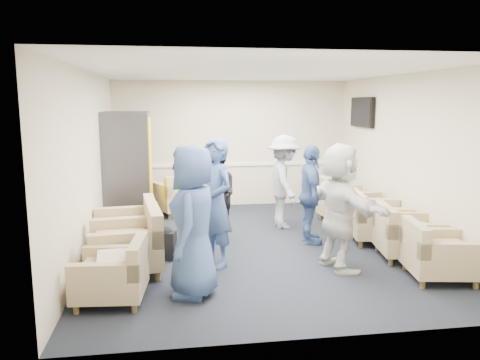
{
  "coord_description": "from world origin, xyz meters",
  "views": [
    {
      "loc": [
        -1.29,
        -7.04,
        2.25
      ],
      "look_at": [
        -0.23,
        0.2,
        1.02
      ],
      "focal_mm": 35.0,
      "sensor_mm": 36.0,
      "label": 1
    }
  ],
  "objects": [
    {
      "name": "floor",
      "position": [
        0.0,
        0.0,
        0.0
      ],
      "size": [
        6.0,
        6.0,
        0.0
      ],
      "primitive_type": "plane",
      "color": "black",
      "rests_on": "ground"
    },
    {
      "name": "ceiling",
      "position": [
        0.0,
        0.0,
        2.7
      ],
      "size": [
        6.0,
        6.0,
        0.0
      ],
      "primitive_type": "plane",
      "rotation": [
        3.14,
        0.0,
        0.0
      ],
      "color": "white",
      "rests_on": "back_wall"
    },
    {
      "name": "back_wall",
      "position": [
        0.0,
        3.0,
        1.35
      ],
      "size": [
        5.0,
        0.02,
        2.7
      ],
      "primitive_type": "cube",
      "color": "beige",
      "rests_on": "floor"
    },
    {
      "name": "front_wall",
      "position": [
        0.0,
        -3.0,
        1.35
      ],
      "size": [
        5.0,
        0.02,
        2.7
      ],
      "primitive_type": "cube",
      "color": "beige",
      "rests_on": "floor"
    },
    {
      "name": "left_wall",
      "position": [
        -2.5,
        0.0,
        1.35
      ],
      "size": [
        0.02,
        6.0,
        2.7
      ],
      "primitive_type": "cube",
      "color": "beige",
      "rests_on": "floor"
    },
    {
      "name": "right_wall",
      "position": [
        2.5,
        0.0,
        1.35
      ],
      "size": [
        0.02,
        6.0,
        2.7
      ],
      "primitive_type": "cube",
      "color": "beige",
      "rests_on": "floor"
    },
    {
      "name": "chair_rail",
      "position": [
        0.0,
        2.98,
        0.9
      ],
      "size": [
        4.98,
        0.04,
        0.06
      ],
      "primitive_type": "cube",
      "color": "white",
      "rests_on": "back_wall"
    },
    {
      "name": "tv",
      "position": [
        2.44,
        1.8,
        2.05
      ],
      "size": [
        0.1,
        1.0,
        0.58
      ],
      "color": "black",
      "rests_on": "right_wall"
    },
    {
      "name": "armchair_left_near",
      "position": [
        -1.96,
        -1.84,
        0.3
      ],
      "size": [
        0.83,
        0.83,
        0.61
      ],
      "rotation": [
        0.0,
        0.0,
        -1.66
      ],
      "color": "tan",
      "rests_on": "floor"
    },
    {
      "name": "armchair_left_mid",
      "position": [
        -1.86,
        -0.95,
        0.36
      ],
      "size": [
        1.02,
        1.02,
        0.73
      ],
      "rotation": [
        0.0,
        0.0,
        -1.44
      ],
      "color": "tan",
      "rests_on": "floor"
    },
    {
      "name": "armchair_left_far",
      "position": [
        -1.93,
        -0.18,
        0.35
      ],
      "size": [
        0.97,
        0.97,
        0.71
      ],
      "rotation": [
        0.0,
        0.0,
        -1.47
      ],
      "color": "tan",
      "rests_on": "floor"
    },
    {
      "name": "armchair_right_near",
      "position": [
        2.02,
        -1.73,
        0.32
      ],
      "size": [
        0.91,
        0.91,
        0.63
      ],
      "rotation": [
        0.0,
        0.0,
        1.41
      ],
      "color": "tan",
      "rests_on": "floor"
    },
    {
      "name": "armchair_right_midnear",
      "position": [
        2.02,
        -0.91,
        0.33
      ],
      "size": [
        0.95,
        0.95,
        0.66
      ],
      "rotation": [
        0.0,
        0.0,
        1.41
      ],
      "color": "tan",
      "rests_on": "floor"
    },
    {
      "name": "armchair_right_midfar",
      "position": [
        1.94,
        -0.06,
        0.35
      ],
      "size": [
        1.0,
        1.0,
        0.69
      ],
      "rotation": [
        0.0,
        0.0,
        1.4
      ],
      "color": "tan",
      "rests_on": "floor"
    },
    {
      "name": "armchair_right_far",
      "position": [
        1.88,
        1.12,
        0.36
      ],
      "size": [
        0.96,
        0.96,
        0.72
      ],
      "rotation": [
        0.0,
        0.0,
        1.64
      ],
      "color": "tan",
      "rests_on": "floor"
    },
    {
      "name": "armchair_corner",
      "position": [
        -1.16,
        2.33,
        0.35
      ],
      "size": [
        1.18,
        1.18,
        0.71
      ],
      "rotation": [
        0.0,
        0.0,
        3.58
      ],
      "color": "tan",
      "rests_on": "floor"
    },
    {
      "name": "vending_machine",
      "position": [
        -2.09,
        1.65,
        1.04
      ],
      "size": [
        0.84,
        0.98,
        2.08
      ],
      "color": "#48484F",
      "rests_on": "floor"
    },
    {
      "name": "backpack",
      "position": [
        -1.41,
        -0.46,
        0.25
      ],
      "size": [
        0.33,
        0.27,
        0.49
      ],
      "rotation": [
        0.0,
        0.0,
        -0.27
      ],
      "color": "black",
      "rests_on": "floor"
    },
    {
      "name": "pillow",
      "position": [
        -1.96,
        -1.84,
        0.47
      ],
      "size": [
        0.43,
        0.53,
        0.14
      ],
      "primitive_type": "cube",
      "rotation": [
        0.0,
        0.0,
        -1.45
      ],
      "color": "beige",
      "rests_on": "armchair_left_near"
    },
    {
      "name": "person_front_left",
      "position": [
        -1.07,
        -1.78,
        0.89
      ],
      "size": [
        0.72,
        0.96,
        1.77
      ],
      "primitive_type": "imported",
      "rotation": [
        0.0,
        0.0,
        -1.77
      ],
      "color": "#3A548C",
      "rests_on": "floor"
    },
    {
      "name": "person_mid_left",
      "position": [
        -0.71,
        -0.81,
        0.89
      ],
      "size": [
        0.68,
        0.77,
        1.77
      ],
      "primitive_type": "imported",
      "rotation": [
        0.0,
        0.0,
        -1.08
      ],
      "color": "#3A548C",
      "rests_on": "floor"
    },
    {
      "name": "person_back_left",
      "position": [
        -0.59,
        0.32,
        0.76
      ],
      "size": [
        0.86,
        0.92,
        1.52
      ],
      "primitive_type": "imported",
      "rotation": [
        0.0,
        0.0,
        -1.07
      ],
      "color": "black",
      "rests_on": "floor"
    },
    {
      "name": "person_back_right",
      "position": [
        0.69,
        1.01,
        0.84
      ],
      "size": [
        0.62,
        1.08,
        1.67
      ],
      "primitive_type": "imported",
      "rotation": [
        0.0,
        0.0,
        1.57
      ],
      "color": "beige",
      "rests_on": "floor"
    },
    {
      "name": "person_mid_right",
      "position": [
        0.88,
        0.01,
        0.79
      ],
      "size": [
        0.51,
        0.97,
        1.59
      ],
      "primitive_type": "imported",
      "rotation": [
        0.0,
        0.0,
        1.44
      ],
      "color": "#3A548C",
      "rests_on": "floor"
    },
    {
      "name": "person_front_right",
      "position": [
        0.92,
        -1.2,
        0.86
      ],
      "size": [
        0.81,
        1.67,
        1.72
      ],
      "primitive_type": "imported",
      "rotation": [
        0.0,
        0.0,
        1.77
      ],
      "color": "silver",
      "rests_on": "floor"
    }
  ]
}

